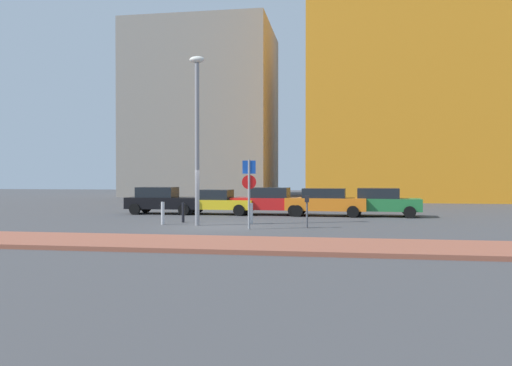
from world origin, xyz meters
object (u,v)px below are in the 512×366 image
at_px(parked_car_red, 270,201).
at_px(traffic_bollard_near, 163,213).
at_px(parking_meter, 307,207).
at_px(parking_sign_post, 249,186).
at_px(parked_car_orange, 325,202).
at_px(street_lamp, 197,127).
at_px(parked_car_black, 162,200).
at_px(traffic_bollard_far, 251,213).
at_px(parked_car_yellow, 217,202).
at_px(traffic_bollard_mid, 183,213).
at_px(parked_car_green, 381,202).

height_order(parked_car_red, traffic_bollard_near, parked_car_red).
distance_m(parking_meter, traffic_bollard_near, 6.65).
distance_m(parked_car_red, parking_sign_post, 7.97).
distance_m(parked_car_orange, street_lamp, 9.21).
relative_size(parked_car_black, parking_sign_post, 1.49).
xyz_separation_m(traffic_bollard_near, traffic_bollard_far, (3.94, 1.02, -0.04)).
distance_m(parked_car_yellow, traffic_bollard_near, 6.54).
height_order(parked_car_black, traffic_bollard_near, parked_car_black).
relative_size(traffic_bollard_near, traffic_bollard_far, 1.08).
relative_size(parked_car_black, traffic_bollard_near, 4.16).
height_order(traffic_bollard_near, traffic_bollard_mid, traffic_bollard_near).
bearing_deg(traffic_bollard_mid, parked_car_green, 28.26).
distance_m(traffic_bollard_mid, traffic_bollard_far, 3.35).
height_order(parked_car_black, traffic_bollard_far, parked_car_black).
xyz_separation_m(parked_car_red, traffic_bollard_near, (-4.10, -6.57, -0.29)).
bearing_deg(traffic_bollard_near, parked_car_orange, 40.69).
bearing_deg(traffic_bollard_near, parked_car_yellow, 81.31).
xyz_separation_m(parked_car_red, traffic_bollard_mid, (-3.51, -5.37, -0.34)).
height_order(parked_car_orange, traffic_bollard_far, parked_car_orange).
relative_size(parked_car_green, street_lamp, 0.56).
xyz_separation_m(parked_car_black, street_lamp, (3.97, -6.45, 3.63)).
xyz_separation_m(parking_sign_post, traffic_bollard_far, (-0.31, 2.36, -1.34)).
xyz_separation_m(traffic_bollard_mid, traffic_bollard_far, (3.35, -0.18, 0.01)).
xyz_separation_m(parked_car_yellow, street_lamp, (0.67, -6.55, 3.71)).
bearing_deg(street_lamp, parked_car_green, 36.92).
bearing_deg(parked_car_orange, parked_car_green, 3.25).
bearing_deg(street_lamp, parked_car_black, 121.64).
distance_m(parked_car_red, traffic_bollard_near, 7.75).
bearing_deg(parked_car_green, traffic_bollard_mid, -151.74).
bearing_deg(traffic_bollard_far, parked_car_orange, 57.55).
bearing_deg(parked_car_black, parked_car_yellow, 1.73).
bearing_deg(parked_car_orange, traffic_bollard_far, -122.45).
xyz_separation_m(parked_car_black, parked_car_yellow, (3.30, 0.10, -0.08)).
relative_size(parked_car_yellow, parking_sign_post, 1.55).
distance_m(parked_car_red, traffic_bollard_mid, 6.43).
bearing_deg(parking_sign_post, traffic_bollard_far, 97.59).
relative_size(parked_car_orange, traffic_bollard_near, 4.31).
xyz_separation_m(parking_sign_post, traffic_bollard_near, (-4.26, 1.34, -1.31)).
xyz_separation_m(parking_meter, traffic_bollard_mid, (-6.03, 1.70, -0.43)).
height_order(parked_car_black, traffic_bollard_mid, parked_car_black).
relative_size(parked_car_yellow, traffic_bollard_mid, 4.77).
xyz_separation_m(parked_car_black, parking_meter, (8.94, -6.87, 0.09)).
height_order(parked_car_green, street_lamp, street_lamp).
relative_size(parked_car_black, parking_meter, 3.12).
height_order(parked_car_red, traffic_bollard_mid, parked_car_red).
height_order(parked_car_green, parking_meter, parked_car_green).
height_order(parked_car_green, traffic_bollard_near, parked_car_green).
bearing_deg(traffic_bollard_far, parked_car_green, 40.27).
height_order(parking_sign_post, street_lamp, street_lamp).
bearing_deg(parking_meter, street_lamp, 175.12).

